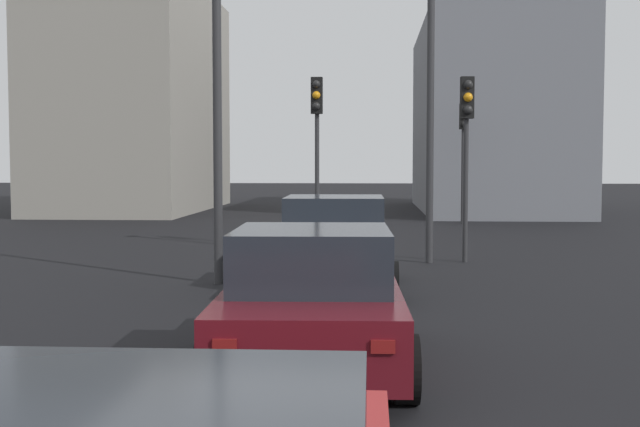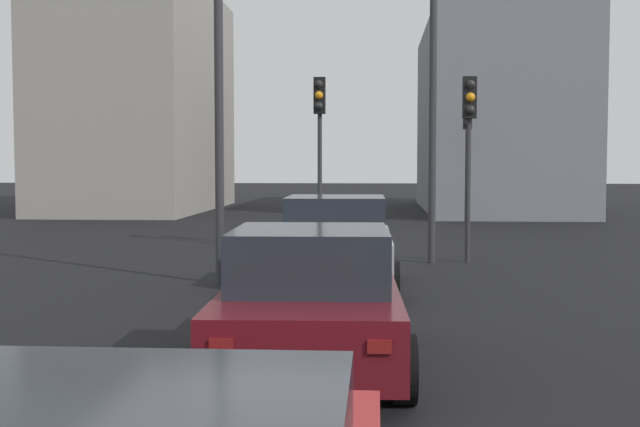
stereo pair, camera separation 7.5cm
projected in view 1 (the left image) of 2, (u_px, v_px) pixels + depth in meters
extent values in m
cube|color=#A8AAB2|center=(335.00, 254.00, 14.33)|extent=(4.03, 1.92, 0.70)
cube|color=#1E232B|center=(335.00, 216.00, 14.09)|extent=(1.82, 1.66, 0.65)
cylinder|color=black|center=(386.00, 262.00, 15.55)|extent=(0.64, 0.23, 0.64)
cylinder|color=black|center=(288.00, 262.00, 15.63)|extent=(0.64, 0.23, 0.64)
cylinder|color=black|center=(391.00, 281.00, 13.07)|extent=(0.64, 0.23, 0.64)
cylinder|color=black|center=(274.00, 280.00, 13.16)|extent=(0.64, 0.23, 0.64)
cube|color=red|center=(376.00, 261.00, 12.28)|extent=(0.03, 0.20, 0.11)
cube|color=red|center=(286.00, 260.00, 12.35)|extent=(0.03, 0.20, 0.11)
cube|color=#510F16|center=(313.00, 314.00, 8.78)|extent=(4.11, 1.92, 0.65)
cube|color=#1E232B|center=(312.00, 258.00, 8.54)|extent=(1.87, 1.64, 0.61)
cylinder|color=black|center=(391.00, 317.00, 10.02)|extent=(0.65, 0.24, 0.64)
cylinder|color=black|center=(243.00, 317.00, 10.08)|extent=(0.65, 0.24, 0.64)
cylinder|color=black|center=(407.00, 369.00, 7.52)|extent=(0.65, 0.24, 0.64)
cylinder|color=black|center=(210.00, 368.00, 7.57)|extent=(0.65, 0.24, 0.64)
cube|color=maroon|center=(383.00, 347.00, 6.72)|extent=(0.04, 0.20, 0.11)
cube|color=maroon|center=(225.00, 346.00, 6.75)|extent=(0.04, 0.20, 0.11)
cylinder|color=#2D2D30|center=(317.00, 182.00, 20.66)|extent=(0.11, 0.11, 3.39)
cube|color=black|center=(317.00, 96.00, 20.47)|extent=(0.21, 0.29, 0.90)
sphere|color=black|center=(316.00, 84.00, 20.34)|extent=(0.20, 0.20, 0.20)
sphere|color=orange|center=(316.00, 95.00, 20.36)|extent=(0.20, 0.20, 0.20)
sphere|color=black|center=(316.00, 106.00, 20.38)|extent=(0.20, 0.20, 0.20)
cylinder|color=#2D2D30|center=(463.00, 177.00, 29.32)|extent=(0.11, 0.11, 3.35)
cube|color=black|center=(464.00, 116.00, 29.13)|extent=(0.23, 0.30, 0.90)
sphere|color=black|center=(465.00, 109.00, 29.00)|extent=(0.20, 0.20, 0.20)
sphere|color=orange|center=(464.00, 116.00, 29.02)|extent=(0.20, 0.20, 0.20)
sphere|color=black|center=(464.00, 124.00, 29.04)|extent=(0.20, 0.20, 0.20)
cylinder|color=#2D2D30|center=(466.00, 191.00, 18.09)|extent=(0.11, 0.11, 3.14)
cube|color=black|center=(467.00, 98.00, 17.91)|extent=(0.22, 0.29, 0.90)
sphere|color=black|center=(468.00, 85.00, 17.78)|extent=(0.20, 0.20, 0.20)
sphere|color=orange|center=(468.00, 97.00, 17.80)|extent=(0.20, 0.20, 0.20)
sphere|color=black|center=(468.00, 110.00, 17.82)|extent=(0.20, 0.20, 0.20)
cylinder|color=#2D2D30|center=(430.00, 94.00, 17.83)|extent=(0.16, 0.16, 7.34)
cylinder|color=#2D2D30|center=(217.00, 93.00, 14.77)|extent=(0.16, 0.16, 6.85)
cube|color=slate|center=(490.00, 119.00, 37.47)|extent=(14.31, 6.20, 8.32)
cube|color=gray|center=(137.00, 99.00, 37.67)|extent=(13.11, 6.22, 10.10)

